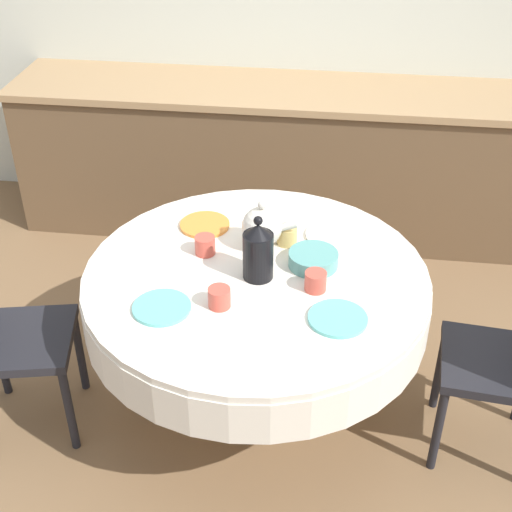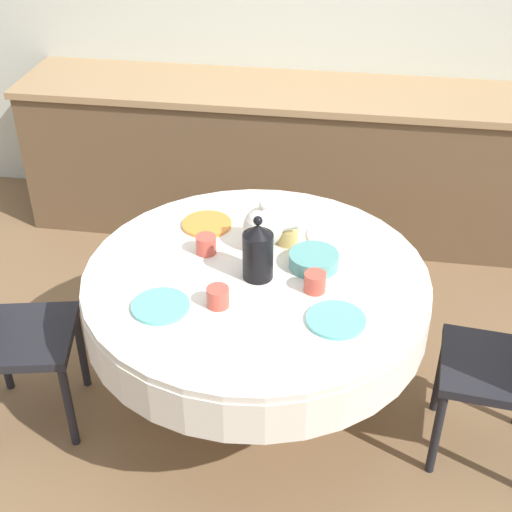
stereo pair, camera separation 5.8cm
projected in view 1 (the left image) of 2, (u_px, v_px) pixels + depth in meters
name	position (u px, v px, depth m)	size (l,w,h in m)	color
ground_plane	(256.00, 404.00, 3.22)	(12.00, 12.00, 0.00)	brown
kitchen_counter	(290.00, 159.00, 4.27)	(3.24, 0.64, 0.89)	brown
dining_table	(256.00, 297.00, 2.88)	(1.38, 1.38, 0.73)	olive
chair_right	(2.00, 331.00, 2.86)	(0.48, 0.48, 0.88)	black
plate_near_left	(162.00, 308.00, 2.61)	(0.22, 0.22, 0.01)	#60BCB7
cup_near_left	(219.00, 298.00, 2.61)	(0.08, 0.08, 0.08)	#CC4C3D
plate_near_right	(338.00, 318.00, 2.56)	(0.22, 0.22, 0.01)	#60BCB7
cup_near_right	(316.00, 281.00, 2.70)	(0.08, 0.08, 0.08)	#CC4C3D
plate_far_left	(205.00, 225.00, 3.10)	(0.22, 0.22, 0.01)	orange
cup_far_left	(205.00, 245.00, 2.90)	(0.08, 0.08, 0.08)	#CC4C3D
plate_far_right	(331.00, 235.00, 3.03)	(0.22, 0.22, 0.01)	white
cup_far_right	(287.00, 235.00, 2.96)	(0.08, 0.08, 0.08)	#DBB766
coffee_carafe	(258.00, 251.00, 2.72)	(0.12, 0.12, 0.27)	black
teapot	(263.00, 227.00, 2.91)	(0.23, 0.17, 0.22)	silver
fruit_bowl	(313.00, 259.00, 2.83)	(0.20, 0.20, 0.06)	#569993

